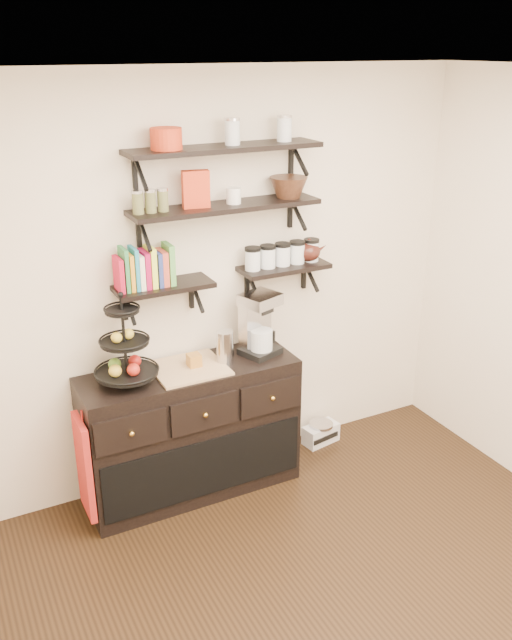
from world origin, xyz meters
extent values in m
plane|color=black|center=(0.00, 0.00, 0.00)|extent=(3.50, 3.50, 0.00)
cube|color=white|center=(0.00, 0.00, 2.70)|extent=(3.50, 3.50, 0.02)
cube|color=white|center=(0.00, 1.75, 1.35)|extent=(3.50, 0.02, 2.70)
cube|color=black|center=(0.00, 1.61, 2.23)|extent=(1.20, 0.27, 0.03)
cube|color=black|center=(-0.52, 1.74, 2.12)|extent=(0.02, 0.03, 0.20)
cube|color=black|center=(0.52, 1.74, 2.12)|extent=(0.02, 0.03, 0.20)
cube|color=black|center=(0.00, 1.61, 1.89)|extent=(1.20, 0.27, 0.03)
cube|color=black|center=(-0.52, 1.74, 1.77)|extent=(0.02, 0.03, 0.20)
cube|color=black|center=(0.52, 1.74, 1.77)|extent=(0.02, 0.03, 0.20)
cube|color=black|center=(-0.42, 1.62, 1.44)|extent=(0.60, 0.25, 0.03)
cube|color=black|center=(-0.64, 1.74, 1.32)|extent=(0.02, 0.03, 0.20)
cube|color=black|center=(-0.20, 1.74, 1.32)|extent=(0.03, 0.03, 0.20)
cube|color=black|center=(0.42, 1.62, 1.44)|extent=(0.60, 0.25, 0.03)
cube|color=black|center=(0.20, 1.74, 1.32)|extent=(0.03, 0.03, 0.20)
cube|color=black|center=(0.64, 1.74, 1.32)|extent=(0.02, 0.03, 0.20)
cube|color=#B4112F|center=(-0.68, 1.63, 1.55)|extent=(0.02, 0.15, 0.20)
cube|color=#2D7940|center=(-0.65, 1.63, 1.57)|extent=(0.03, 0.15, 0.24)
cube|color=orange|center=(-0.61, 1.63, 1.55)|extent=(0.04, 0.15, 0.21)
cube|color=teal|center=(-0.57, 1.63, 1.57)|extent=(0.03, 0.15, 0.25)
cube|color=#F2E9C9|center=(-0.54, 1.63, 1.56)|extent=(0.03, 0.15, 0.22)
cube|color=#A60F43|center=(-0.50, 1.63, 1.58)|extent=(0.04, 0.15, 0.26)
cube|color=#E8F73D|center=(-0.46, 1.63, 1.56)|extent=(0.03, 0.15, 0.23)
cube|color=navy|center=(-0.42, 1.63, 1.55)|extent=(0.03, 0.15, 0.20)
cube|color=#C04531|center=(-0.38, 1.63, 1.57)|extent=(0.04, 0.15, 0.24)
cube|color=#509B46|center=(-0.34, 1.63, 1.55)|extent=(0.03, 0.15, 0.21)
cylinder|color=silver|center=(0.19, 1.63, 1.51)|extent=(0.10, 0.10, 0.13)
cylinder|color=silver|center=(0.30, 1.63, 1.51)|extent=(0.10, 0.10, 0.13)
cylinder|color=silver|center=(0.41, 1.63, 1.51)|extent=(0.10, 0.10, 0.13)
cylinder|color=silver|center=(0.52, 1.63, 1.51)|extent=(0.10, 0.10, 0.13)
cylinder|color=silver|center=(0.63, 1.63, 1.51)|extent=(0.10, 0.10, 0.13)
cube|color=black|center=(-0.32, 1.51, 0.45)|extent=(1.40, 0.45, 0.90)
cube|color=tan|center=(-0.32, 1.51, 0.91)|extent=(0.45, 0.41, 0.02)
sphere|color=gold|center=(-0.79, 1.26, 0.70)|extent=(0.04, 0.04, 0.04)
sphere|color=gold|center=(-0.32, 1.26, 0.70)|extent=(0.04, 0.04, 0.04)
sphere|color=gold|center=(0.15, 1.26, 0.70)|extent=(0.04, 0.04, 0.04)
cylinder|color=black|center=(-0.72, 1.51, 1.18)|extent=(0.02, 0.02, 0.56)
cylinder|color=black|center=(-0.72, 1.51, 0.97)|extent=(0.38, 0.38, 0.01)
cylinder|color=black|center=(-0.72, 1.51, 1.17)|extent=(0.29, 0.29, 0.02)
cylinder|color=black|center=(-0.72, 1.51, 1.37)|extent=(0.20, 0.20, 0.02)
sphere|color=#B21914|center=(-0.65, 1.56, 1.01)|extent=(0.08, 0.08, 0.08)
sphere|color=gold|center=(-0.76, 1.51, 1.21)|extent=(0.07, 0.07, 0.07)
cube|color=#A66C26|center=(-0.28, 1.51, 0.96)|extent=(0.08, 0.08, 0.08)
cube|color=black|center=(0.18, 1.51, 0.92)|extent=(0.28, 0.27, 0.04)
cube|color=silver|center=(0.18, 1.59, 1.10)|extent=(0.24, 0.15, 0.35)
cube|color=silver|center=(0.18, 1.51, 1.28)|extent=(0.28, 0.27, 0.07)
cylinder|color=silver|center=(0.18, 1.49, 1.01)|extent=(0.19, 0.19, 0.14)
cylinder|color=silver|center=(-0.08, 1.49, 1.01)|extent=(0.11, 0.11, 0.22)
cube|color=#AF121E|center=(-1.05, 1.41, 0.46)|extent=(0.04, 0.27, 0.64)
cube|color=silver|center=(0.75, 1.61, 0.07)|extent=(0.29, 0.18, 0.14)
cylinder|color=silver|center=(0.75, 1.61, 0.15)|extent=(0.21, 0.21, 0.02)
cube|color=black|center=(0.75, 1.54, 0.07)|extent=(0.23, 0.05, 0.04)
cube|color=red|center=(-0.19, 1.61, 2.01)|extent=(0.17, 0.09, 0.22)
cylinder|color=white|center=(0.05, 1.61, 1.95)|extent=(0.09, 0.09, 0.10)
cylinder|color=red|center=(-0.36, 1.61, 2.31)|extent=(0.18, 0.18, 0.12)
camera|label=1|loc=(-1.69, -2.09, 2.81)|focal=38.00mm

